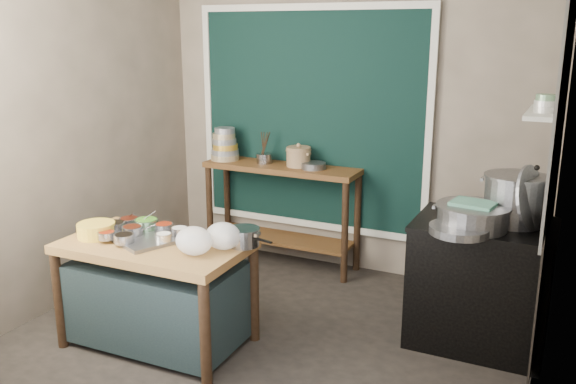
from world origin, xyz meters
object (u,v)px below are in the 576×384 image
at_px(stove_block, 480,285).
at_px(utensil_cup, 265,158).
at_px(back_counter, 282,215).
at_px(ceramic_crock, 298,158).
at_px(prep_table, 157,293).
at_px(stock_pot, 514,199).
at_px(condiment_tray, 142,236).
at_px(steamer, 472,217).
at_px(saucepan, 244,237).
at_px(yellow_basin, 96,230).

relative_size(stove_block, utensil_cup, 6.03).
bearing_deg(back_counter, ceramic_crock, 8.21).
bearing_deg(utensil_cup, prep_table, -87.36).
distance_m(prep_table, stock_pot, 2.50).
bearing_deg(ceramic_crock, stock_pot, -19.85).
bearing_deg(prep_table, stove_block, 25.32).
bearing_deg(condiment_tray, prep_table, -15.35).
relative_size(prep_table, steamer, 2.58).
relative_size(stove_block, saucepan, 4.05).
bearing_deg(steamer, back_counter, 153.99).
xyz_separation_m(condiment_tray, stock_pot, (2.30, 1.03, 0.28)).
height_order(prep_table, condiment_tray, condiment_tray).
bearing_deg(ceramic_crock, utensil_cup, -178.46).
bearing_deg(steamer, stove_block, 68.46).
xyz_separation_m(yellow_basin, ceramic_crock, (0.69, 1.84, 0.23)).
relative_size(condiment_tray, ceramic_crock, 2.35).
relative_size(stove_block, ceramic_crock, 3.88).
xyz_separation_m(back_counter, ceramic_crock, (0.16, 0.02, 0.55)).
bearing_deg(saucepan, utensil_cup, 126.05).
distance_m(stove_block, saucepan, 1.68).
xyz_separation_m(prep_table, ceramic_crock, (0.26, 1.76, 0.65)).
xyz_separation_m(prep_table, condiment_tray, (-0.14, 0.04, 0.39)).
relative_size(utensil_cup, stock_pot, 0.35).
distance_m(stove_block, ceramic_crock, 1.99).
height_order(yellow_basin, steamer, steamer).
height_order(stove_block, saucepan, saucepan).
relative_size(back_counter, stove_block, 1.61).
xyz_separation_m(back_counter, yellow_basin, (-0.53, -1.81, 0.32)).
bearing_deg(saucepan, stove_block, 42.11).
height_order(yellow_basin, saucepan, saucepan).
bearing_deg(steamer, condiment_tray, -158.89).
xyz_separation_m(condiment_tray, steamer, (2.07, 0.80, 0.20)).
bearing_deg(yellow_basin, steamer, 21.24).
height_order(yellow_basin, utensil_cup, utensil_cup).
xyz_separation_m(saucepan, utensil_cup, (-0.66, 1.54, 0.18)).
relative_size(back_counter, stock_pot, 3.42).
distance_m(condiment_tray, saucepan, 0.73).
height_order(prep_table, stove_block, stove_block).
bearing_deg(yellow_basin, saucepan, 16.07).
bearing_deg(steamer, ceramic_crock, 151.27).
bearing_deg(stock_pot, ceramic_crock, 160.15).
distance_m(stove_block, condiment_tray, 2.37).
xyz_separation_m(prep_table, steamer, (1.93, 0.84, 0.58)).
height_order(utensil_cup, steamer, utensil_cup).
height_order(back_counter, stock_pot, stock_pot).
bearing_deg(back_counter, stock_pot, -17.84).
distance_m(stove_block, yellow_basin, 2.69).
bearing_deg(stock_pot, stove_block, -157.94).
bearing_deg(stove_block, utensil_cup, 160.32).
relative_size(prep_table, saucepan, 5.62).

